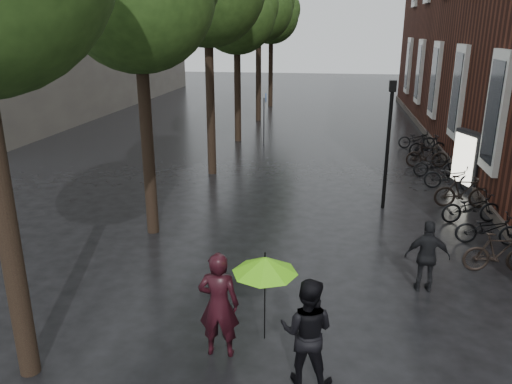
% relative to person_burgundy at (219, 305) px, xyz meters
% --- Properties ---
extents(bg_building, '(16.00, 30.00, 14.00)m').
position_rel_person_burgundy_xyz_m(bg_building, '(-20.96, 26.03, 6.05)').
color(bg_building, '#47423D').
rests_on(bg_building, ground).
extents(street_trees, '(4.33, 34.03, 8.91)m').
position_rel_person_burgundy_xyz_m(street_trees, '(-2.95, 13.94, 5.39)').
color(street_trees, black).
rests_on(street_trees, ground).
extents(person_burgundy, '(0.71, 0.49, 1.90)m').
position_rel_person_burgundy_xyz_m(person_burgundy, '(0.00, 0.00, 0.00)').
color(person_burgundy, black).
rests_on(person_burgundy, ground).
extents(person_black, '(0.95, 0.78, 1.79)m').
position_rel_person_burgundy_xyz_m(person_black, '(1.51, -0.46, -0.06)').
color(person_black, black).
rests_on(person_black, ground).
extents(lime_umbrella, '(1.05, 1.05, 1.55)m').
position_rel_person_burgundy_xyz_m(lime_umbrella, '(0.81, -0.21, 0.91)').
color(lime_umbrella, black).
rests_on(lime_umbrella, ground).
extents(pedestrian_walking, '(0.94, 0.40, 1.59)m').
position_rel_person_burgundy_xyz_m(pedestrian_walking, '(3.83, 2.84, -0.16)').
color(pedestrian_walking, black).
rests_on(pedestrian_walking, ground).
extents(parked_bicycles, '(2.12, 13.28, 1.03)m').
position_rel_person_burgundy_xyz_m(parked_bicycles, '(5.72, 10.31, -0.48)').
color(parked_bicycles, black).
rests_on(parked_bicycles, ground).
extents(ad_lightbox, '(0.31, 1.37, 2.06)m').
position_rel_person_burgundy_xyz_m(ad_lightbox, '(6.34, 10.40, 0.09)').
color(ad_lightbox, black).
rests_on(ad_lightbox, ground).
extents(lamp_post, '(0.20, 0.20, 3.93)m').
position_rel_person_burgundy_xyz_m(lamp_post, '(3.38, 8.00, 1.44)').
color(lamp_post, black).
rests_on(lamp_post, ground).
extents(cycle_sign, '(0.13, 0.45, 2.46)m').
position_rel_person_burgundy_xyz_m(cycle_sign, '(-1.58, 16.45, 0.68)').
color(cycle_sign, '#262628').
rests_on(cycle_sign, ground).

